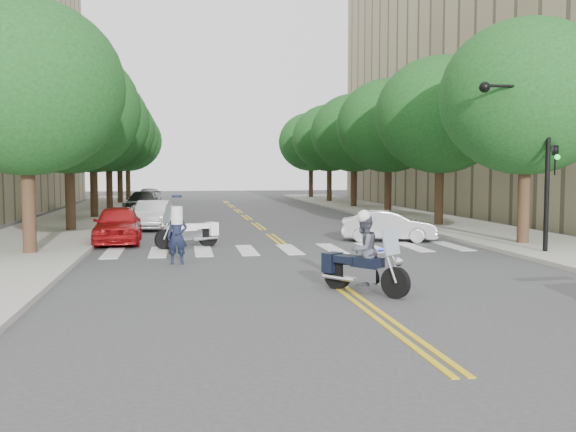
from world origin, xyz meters
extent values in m
plane|color=#38383A|center=(0.00, 0.00, 0.00)|extent=(140.00, 140.00, 0.00)
cube|color=#9E9991|center=(-9.50, 22.00, 0.07)|extent=(5.00, 60.00, 0.15)
cube|color=#9E9991|center=(9.50, 22.00, 0.07)|extent=(5.00, 60.00, 0.15)
cylinder|color=#382316|center=(-8.80, 6.00, 1.66)|extent=(0.44, 0.44, 3.32)
ellipsoid|color=#174313|center=(-8.80, 6.00, 5.56)|extent=(6.40, 6.40, 5.76)
cylinder|color=#382316|center=(-8.80, 14.00, 1.66)|extent=(0.44, 0.44, 3.32)
ellipsoid|color=#174313|center=(-8.80, 14.00, 5.56)|extent=(6.40, 6.40, 5.76)
cylinder|color=#382316|center=(-8.80, 22.00, 1.66)|extent=(0.44, 0.44, 3.32)
ellipsoid|color=#174313|center=(-8.80, 22.00, 5.56)|extent=(6.40, 6.40, 5.76)
cylinder|color=#382316|center=(-8.80, 30.00, 1.66)|extent=(0.44, 0.44, 3.32)
ellipsoid|color=#174313|center=(-8.80, 30.00, 5.56)|extent=(6.40, 6.40, 5.76)
cylinder|color=#382316|center=(-8.80, 38.00, 1.66)|extent=(0.44, 0.44, 3.32)
ellipsoid|color=#174313|center=(-8.80, 38.00, 5.56)|extent=(6.40, 6.40, 5.76)
cylinder|color=#382316|center=(-8.80, 46.00, 1.66)|extent=(0.44, 0.44, 3.32)
ellipsoid|color=#174313|center=(-8.80, 46.00, 5.56)|extent=(6.40, 6.40, 5.76)
cylinder|color=#382316|center=(8.80, 6.00, 1.66)|extent=(0.44, 0.44, 3.32)
ellipsoid|color=#174313|center=(8.80, 6.00, 5.56)|extent=(6.40, 6.40, 5.76)
cylinder|color=#382316|center=(8.80, 14.00, 1.66)|extent=(0.44, 0.44, 3.32)
ellipsoid|color=#174313|center=(8.80, 14.00, 5.56)|extent=(6.40, 6.40, 5.76)
cylinder|color=#382316|center=(8.80, 22.00, 1.66)|extent=(0.44, 0.44, 3.32)
ellipsoid|color=#174313|center=(8.80, 22.00, 5.56)|extent=(6.40, 6.40, 5.76)
cylinder|color=#382316|center=(8.80, 30.00, 1.66)|extent=(0.44, 0.44, 3.32)
ellipsoid|color=#174313|center=(8.80, 30.00, 5.56)|extent=(6.40, 6.40, 5.76)
cylinder|color=#382316|center=(8.80, 38.00, 1.66)|extent=(0.44, 0.44, 3.32)
ellipsoid|color=#174313|center=(8.80, 38.00, 5.56)|extent=(6.40, 6.40, 5.76)
cylinder|color=#382316|center=(8.80, 46.00, 1.66)|extent=(0.44, 0.44, 3.32)
ellipsoid|color=#174313|center=(8.80, 46.00, 5.56)|extent=(6.40, 6.40, 5.76)
cylinder|color=black|center=(8.20, 3.50, 3.00)|extent=(0.16, 0.16, 6.00)
cylinder|color=black|center=(7.00, 3.50, 5.60)|extent=(2.40, 0.10, 0.10)
sphere|color=black|center=(5.90, 3.50, 5.55)|extent=(0.36, 0.36, 0.36)
imported|color=black|center=(8.45, 3.50, 3.20)|extent=(0.16, 0.20, 1.00)
sphere|color=#0CCC26|center=(8.45, 3.35, 3.30)|extent=(0.18, 0.18, 0.18)
cylinder|color=black|center=(0.89, -2.53, 0.36)|extent=(0.55, 0.66, 0.72)
cylinder|color=black|center=(-0.12, -1.17, 0.36)|extent=(0.58, 0.69, 0.72)
cube|color=silver|center=(0.35, -1.81, 0.47)|extent=(0.84, 0.96, 0.34)
cube|color=black|center=(0.41, -1.89, 0.74)|extent=(0.75, 0.82, 0.23)
cube|color=black|center=(0.07, -1.43, 0.76)|extent=(0.69, 0.72, 0.17)
cube|color=black|center=(-0.22, -1.05, 0.63)|extent=(0.56, 0.53, 0.47)
cube|color=#8C99A5|center=(0.81, -2.42, 1.27)|extent=(0.52, 0.45, 0.58)
cube|color=red|center=(0.80, -2.20, 1.08)|extent=(0.15, 0.15, 0.08)
cube|color=#0C26E5|center=(0.60, -2.35, 1.08)|extent=(0.15, 0.15, 0.08)
imported|color=#474C56|center=(0.35, -1.81, 1.02)|extent=(1.02, 0.99, 1.66)
sphere|color=silver|center=(0.35, -1.81, 1.80)|extent=(0.32, 0.32, 0.32)
cylinder|color=black|center=(-4.44, 7.19, 0.37)|extent=(0.74, 0.46, 0.74)
cylinder|color=black|center=(-2.87, 7.94, 0.37)|extent=(0.76, 0.50, 0.74)
cube|color=silver|center=(-3.61, 7.59, 0.49)|extent=(1.04, 0.74, 0.35)
cube|color=white|center=(-3.70, 7.54, 0.77)|extent=(0.86, 0.68, 0.24)
cube|color=white|center=(-3.16, 7.80, 0.79)|extent=(0.73, 0.65, 0.17)
cube|color=white|center=(-2.72, 8.01, 0.66)|extent=(0.50, 0.58, 0.49)
cube|color=#8C99A5|center=(-4.32, 7.25, 1.31)|extent=(0.39, 0.57, 0.60)
cube|color=red|center=(-4.09, 7.21, 1.12)|extent=(0.15, 0.15, 0.09)
cube|color=#0C26E5|center=(-4.21, 7.45, 1.12)|extent=(0.15, 0.15, 0.09)
imported|color=#151C31|center=(-3.98, 3.58, 0.85)|extent=(0.67, 0.48, 1.70)
imported|color=silver|center=(4.39, 8.50, 0.62)|extent=(3.99, 2.30, 1.24)
imported|color=#A71114|center=(-6.30, 9.50, 0.74)|extent=(1.91, 4.43, 1.49)
imported|color=silver|center=(-5.20, 15.32, 0.69)|extent=(1.86, 4.30, 1.38)
imported|color=#95989C|center=(-6.30, 19.50, 0.57)|extent=(2.03, 4.18, 1.15)
imported|color=black|center=(-6.30, 26.17, 0.72)|extent=(2.48, 5.13, 1.44)
imported|color=#A1A1A6|center=(-6.30, 33.88, 0.76)|extent=(1.80, 4.45, 1.51)
camera|label=1|loc=(-3.83, -16.16, 2.91)|focal=40.00mm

